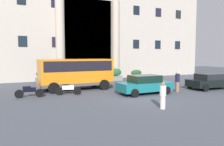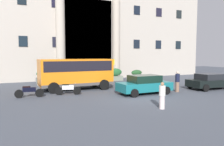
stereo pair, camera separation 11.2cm
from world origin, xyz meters
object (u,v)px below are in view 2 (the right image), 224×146
orange_minibus (76,71)px  hedge_planter_east (137,75)px  motorcycle_far_end (29,91)px  parked_sedan_second (210,81)px  hedge_planter_entrance_left (46,77)px  motorcycle_near_kerb (67,89)px  bus_stop_sign (112,69)px  hedge_planter_entrance_right (75,76)px  parked_sedan_far (144,84)px  pedestrian_child_trailing (177,81)px  pedestrian_woman_dark_dress (162,96)px  hedge_planter_far_east (115,75)px  scooter_by_planter (137,84)px

orange_minibus → hedge_planter_east: orange_minibus is taller
motorcycle_far_end → parked_sedan_second: bearing=-1.6°
hedge_planter_entrance_left → motorcycle_near_kerb: (0.68, -7.58, -0.26)m
hedge_planter_east → motorcycle_near_kerb: bearing=-144.8°
bus_stop_sign → motorcycle_far_end: size_ratio=1.33×
hedge_planter_east → hedge_planter_entrance_right: (-8.00, -0.40, 0.19)m
parked_sedan_far → motorcycle_far_end: size_ratio=2.15×
orange_minibus → pedestrian_child_trailing: size_ratio=3.67×
orange_minibus → parked_sedan_far: 6.18m
hedge_planter_east → pedestrian_woman_dark_dress: 15.18m
parked_sedan_far → parked_sedan_second: parked_sedan_far is taller
hedge_planter_far_east → scooter_by_planter: 6.89m
parked_sedan_far → parked_sedan_second: 6.63m
hedge_planter_far_east → hedge_planter_entrance_left: 7.86m
hedge_planter_entrance_left → hedge_planter_entrance_right: bearing=-13.0°
hedge_planter_entrance_right → motorcycle_far_end: size_ratio=1.05×
motorcycle_far_end → pedestrian_woman_dark_dress: 9.39m
hedge_planter_entrance_right → parked_sedan_far: hedge_planter_entrance_right is taller
parked_sedan_second → motorcycle_near_kerb: bearing=171.5°
hedge_planter_entrance_left → parked_sedan_second: (12.91, -9.92, -0.01)m
parked_sedan_second → pedestrian_woman_dark_dress: 9.25m
hedge_planter_east → pedestrian_woman_dark_dress: bearing=-114.8°
parked_sedan_far → pedestrian_child_trailing: 3.02m
hedge_planter_far_east → scooter_by_planter: hedge_planter_far_east is taller
hedge_planter_entrance_right → parked_sedan_far: size_ratio=0.49×
hedge_planter_far_east → parked_sedan_second: hedge_planter_far_east is taller
hedge_planter_entrance_left → motorcycle_near_kerb: bearing=-84.8°
bus_stop_sign → hedge_planter_east: size_ratio=1.71×
bus_stop_sign → hedge_planter_entrance_right: (-3.24, 2.78, -0.87)m
hedge_planter_east → pedestrian_child_trailing: (-1.72, -9.60, 0.29)m
parked_sedan_second → pedestrian_woman_dark_dress: size_ratio=2.62×
hedge_planter_far_east → parked_sedan_far: parked_sedan_far is taller
pedestrian_child_trailing → motorcycle_far_end: bearing=108.7°
motorcycle_near_kerb → pedestrian_child_trailing: pedestrian_child_trailing is taller
hedge_planter_entrance_right → pedestrian_child_trailing: bearing=-55.7°
hedge_planter_far_east → motorcycle_near_kerb: size_ratio=1.00×
motorcycle_far_end → motorcycle_near_kerb: bearing=6.5°
parked_sedan_far → motorcycle_near_kerb: 5.97m
hedge_planter_east → scooter_by_planter: hedge_planter_east is taller
orange_minibus → motorcycle_far_end: bearing=-153.1°
hedge_planter_entrance_left → orange_minibus: bearing=-69.9°
hedge_planter_far_east → motorcycle_far_end: hedge_planter_far_east is taller
parked_sedan_far → pedestrian_woman_dark_dress: size_ratio=2.78×
hedge_planter_entrance_left → parked_sedan_far: size_ratio=0.48×
parked_sedan_second → pedestrian_woman_dark_dress: (-8.27, -4.15, 0.05)m
parked_sedan_far → parked_sedan_second: (6.62, -0.31, -0.04)m
scooter_by_planter → motorcycle_far_end: size_ratio=0.99×
hedge_planter_entrance_left → scooter_by_planter: size_ratio=1.04×
motorcycle_near_kerb → hedge_planter_east: bearing=50.8°
bus_stop_sign → hedge_planter_entrance_left: 7.22m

